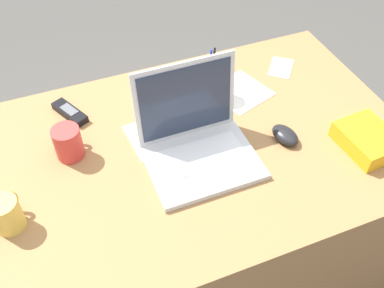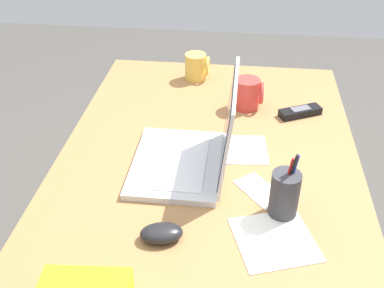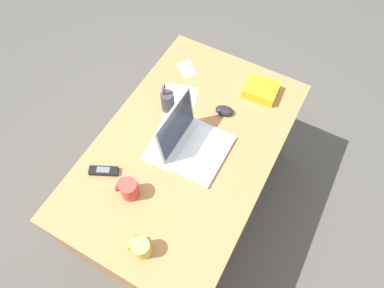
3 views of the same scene
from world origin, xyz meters
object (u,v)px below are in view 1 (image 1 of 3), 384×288
Objects in this scene: computer_mouse at (285,135)px; snack_bag at (367,140)px; coffee_mug_white at (68,142)px; coffee_mug_tall at (6,213)px; pen_holder at (214,81)px; laptop at (197,141)px; cordless_phone at (70,112)px.

snack_bag is at bearing -40.59° from computer_mouse.
snack_bag is (0.84, -0.30, -0.02)m from coffee_mug_white.
coffee_mug_tall is 0.55× the size of snack_bag.
computer_mouse is at bearing -66.70° from pen_holder.
computer_mouse is at bearing -16.32° from coffee_mug_white.
computer_mouse is at bearing -8.75° from laptop.
snack_bag is (1.03, -0.11, -0.02)m from coffee_mug_tall.
snack_bag is at bearing -17.99° from laptop.
laptop is 2.20× the size of cordless_phone.
coffee_mug_white is 0.57× the size of pen_holder.
coffee_mug_tall is at bearing 168.48° from computer_mouse.
coffee_mug_tall reaches higher than cordless_phone.
cordless_phone is at bearing 79.78° from coffee_mug_white.
cordless_phone is 0.94m from snack_bag.
cordless_phone is (-0.32, 0.31, -0.04)m from laptop.
laptop is 0.28m from pen_holder.
snack_bag is at bearing -30.22° from cordless_phone.
coffee_mug_tall reaches higher than computer_mouse.
coffee_mug_tall is at bearing -174.76° from laptop.
cordless_phone is 0.80× the size of pen_holder.
pen_holder reaches higher than coffee_mug_tall.
snack_bag is (0.81, -0.47, 0.02)m from cordless_phone.
coffee_mug_white is at bearing 158.14° from laptop.
cordless_phone is 0.82× the size of snack_bag.
computer_mouse is at bearing 0.54° from coffee_mug_tall.
laptop is 1.76× the size of pen_holder.
pen_holder is at bearing 130.29° from snack_bag.
pen_holder is 1.02× the size of snack_bag.
computer_mouse is at bearing 151.47° from snack_bag.
laptop is 1.80× the size of snack_bag.
coffee_mug_white is at bearing 160.37° from snack_bag.
pen_holder reaches higher than computer_mouse.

